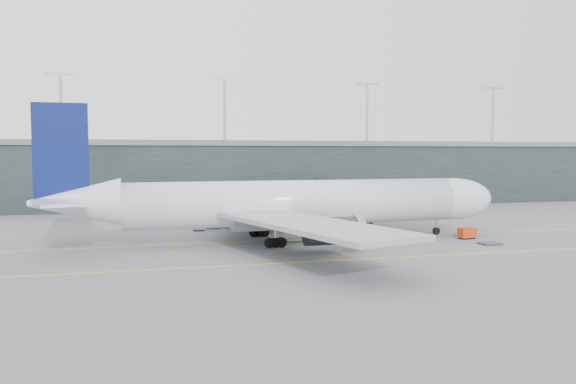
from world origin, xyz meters
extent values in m
plane|color=#5E5D62|center=(0.00, 0.00, 0.00)|extent=(320.00, 320.00, 0.00)
cube|color=yellow|center=(0.00, -4.00, 0.01)|extent=(160.00, 0.25, 0.02)
cube|color=yellow|center=(0.00, -20.00, 0.01)|extent=(160.00, 0.25, 0.02)
cube|color=yellow|center=(5.00, 20.00, 0.01)|extent=(0.25, 60.00, 0.02)
cube|color=black|center=(0.00, 58.00, 7.00)|extent=(240.00, 35.00, 14.00)
cube|color=#595C5E|center=(0.00, 58.00, 14.60)|extent=(240.00, 36.00, 1.20)
cylinder|color=#9E9EA3|center=(-30.00, 48.00, 22.00)|extent=(0.60, 0.60, 14.00)
cylinder|color=#9E9EA3|center=(5.00, 48.00, 22.00)|extent=(0.60, 0.60, 14.00)
cylinder|color=#9E9EA3|center=(40.00, 48.00, 22.00)|extent=(0.60, 0.60, 14.00)
cylinder|color=#9E9EA3|center=(75.00, 48.00, 22.00)|extent=(0.60, 0.60, 14.00)
cylinder|color=silver|center=(7.45, -4.68, 5.42)|extent=(47.16, 7.30, 6.34)
ellipsoid|color=silver|center=(32.49, -4.17, 5.42)|extent=(13.44, 6.61, 6.34)
cone|color=silver|center=(-21.69, -5.28, 6.14)|extent=(11.37, 6.32, 6.09)
cube|color=#919499|center=(6.43, -4.70, 2.97)|extent=(16.46, 5.45, 2.05)
cube|color=black|center=(36.38, -4.09, 6.44)|extent=(2.31, 3.11, 0.82)
cube|color=#919499|center=(4.70, -20.59, 4.40)|extent=(17.55, 31.05, 0.56)
cylinder|color=#333338|center=(9.69, -14.35, 2.66)|extent=(7.23, 3.72, 3.58)
cube|color=#919499|center=(4.06, 11.10, 4.40)|extent=(16.48, 31.02, 0.56)
cylinder|color=#333338|center=(9.29, 5.07, 2.66)|extent=(7.23, 3.72, 3.58)
cube|color=#09144E|center=(-23.22, -5.31, 12.58)|extent=(6.66, 0.65, 12.27)
cube|color=silver|center=(-22.60, -10.92, 6.65)|extent=(7.96, 10.40, 0.36)
cube|color=silver|center=(-22.83, 0.33, 6.65)|extent=(7.66, 10.28, 0.36)
cylinder|color=black|center=(29.94, -4.22, 0.56)|extent=(1.13, 0.43, 1.12)
cylinder|color=#9E9EA3|center=(29.94, -4.22, 1.33)|extent=(0.31, 0.31, 2.66)
cylinder|color=black|center=(3.46, -9.67, 0.66)|extent=(1.34, 0.54, 1.33)
cylinder|color=black|center=(3.26, 0.14, 0.66)|extent=(1.34, 0.54, 1.33)
cube|color=#292A2E|center=(23.25, 0.09, 5.18)|extent=(3.61, 3.99, 2.90)
cube|color=#292A2E|center=(23.96, 8.67, 5.18)|extent=(3.69, 13.64, 2.59)
cube|color=#292A2E|center=(25.07, 22.10, 5.18)|extent=(3.95, 13.67, 2.70)
cube|color=#292A2E|center=(26.18, 35.53, 5.18)|extent=(4.21, 13.69, 2.80)
cylinder|color=#9E9EA3|center=(24.02, 9.39, 1.97)|extent=(0.52, 0.52, 3.94)
cube|color=#333338|center=(24.02, 9.39, 0.36)|extent=(2.19, 1.72, 0.73)
cylinder|color=#292A2E|center=(23.25, 40.50, 5.18)|extent=(4.15, 4.15, 3.11)
cylinder|color=#292A2E|center=(23.25, 40.50, 1.87)|extent=(1.87, 1.87, 3.73)
cube|color=red|center=(32.04, -9.22, 0.91)|extent=(2.49, 1.72, 1.39)
cylinder|color=black|center=(31.25, -9.84, 0.21)|extent=(0.44, 0.20, 0.43)
cylinder|color=black|center=(32.94, -9.67, 0.21)|extent=(0.44, 0.20, 0.43)
cylinder|color=black|center=(31.14, -8.77, 0.21)|extent=(0.44, 0.20, 0.43)
cylinder|color=black|center=(32.84, -8.60, 0.21)|extent=(0.44, 0.20, 0.43)
cube|color=#37383C|center=(32.23, -14.58, 0.16)|extent=(2.83, 2.35, 0.27)
cube|color=#333338|center=(-4.82, 8.87, 0.13)|extent=(1.80, 1.46, 0.17)
cube|color=silver|center=(-4.82, 8.87, 0.92)|extent=(1.45, 1.36, 1.31)
cube|color=navy|center=(-4.82, 8.87, 1.60)|extent=(1.49, 1.41, 0.07)
cube|color=#333338|center=(-2.39, 11.07, 0.16)|extent=(2.10, 1.70, 0.21)
cube|color=#A6A9B2|center=(-2.39, 11.07, 1.09)|extent=(1.69, 1.58, 1.56)
cube|color=navy|center=(-2.39, 11.07, 1.90)|extent=(1.74, 1.64, 0.08)
cube|color=#333338|center=(0.58, 11.31, 0.14)|extent=(2.36, 2.16, 0.19)
cube|color=#A4A7B0|center=(0.58, 11.31, 1.00)|extent=(1.97, 1.92, 1.44)
cube|color=navy|center=(0.58, 11.31, 1.75)|extent=(2.03, 1.98, 0.08)
cone|color=#CD560B|center=(32.07, -6.10, 0.33)|extent=(0.42, 0.42, 0.67)
cone|color=#CA420B|center=(9.45, -17.72, 0.33)|extent=(0.41, 0.41, 0.66)
cone|color=#CD5B0B|center=(10.39, 12.06, 0.38)|extent=(0.47, 0.47, 0.75)
cone|color=#CA6E0B|center=(-9.69, -11.40, 0.33)|extent=(0.41, 0.41, 0.66)
camera|label=1|loc=(-13.20, -80.77, 12.45)|focal=35.00mm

